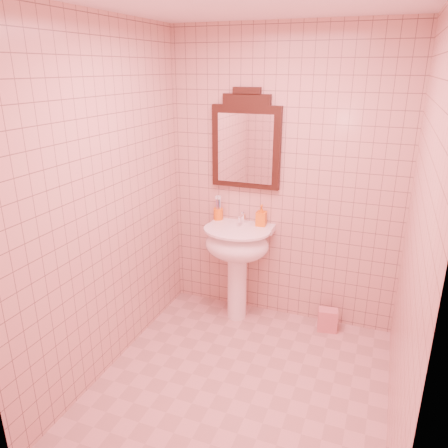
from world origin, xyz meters
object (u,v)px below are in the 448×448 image
at_px(mirror, 246,143).
at_px(soap_dispenser, 261,215).
at_px(towel, 328,320).
at_px(pedestal_sink, 237,250).
at_px(toothbrush_cup, 218,214).

xyz_separation_m(mirror, soap_dispenser, (0.17, -0.06, -0.61)).
distance_m(soap_dispenser, towel, 1.07).
distance_m(pedestal_sink, mirror, 0.92).
bearing_deg(soap_dispenser, towel, -8.99).
height_order(toothbrush_cup, soap_dispenser, toothbrush_cup).
distance_m(toothbrush_cup, soap_dispenser, 0.41).
distance_m(toothbrush_cup, towel, 1.33).
bearing_deg(soap_dispenser, toothbrush_cup, 174.25).
bearing_deg(mirror, soap_dispenser, -18.30).
xyz_separation_m(pedestal_sink, towel, (0.81, 0.08, -0.56)).
height_order(pedestal_sink, towel, pedestal_sink).
height_order(pedestal_sink, mirror, mirror).
distance_m(mirror, soap_dispenser, 0.63).
bearing_deg(soap_dispenser, mirror, 158.92).
relative_size(pedestal_sink, towel, 4.33).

